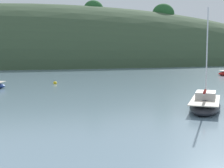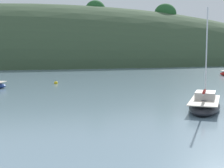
{
  "view_description": "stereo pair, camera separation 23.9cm",
  "coord_description": "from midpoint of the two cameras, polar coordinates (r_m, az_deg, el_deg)",
  "views": [
    {
      "loc": [
        -7.55,
        -7.8,
        4.21
      ],
      "look_at": [
        0.0,
        20.0,
        1.2
      ],
      "focal_mm": 53.8,
      "sensor_mm": 36.0,
      "label": 1
    },
    {
      "loc": [
        -7.32,
        -7.86,
        4.21
      ],
      "look_at": [
        0.0,
        20.0,
        1.2
      ],
      "focal_mm": 53.8,
      "sensor_mm": 36.0,
      "label": 2
    }
  ],
  "objects": [
    {
      "name": "far_shoreline_hill",
      "position": [
        88.01,
        -10.34,
        3.16
      ],
      "size": [
        150.0,
        36.0,
        32.47
      ],
      "color": "#384C33",
      "rests_on": "ground"
    },
    {
      "name": "mooring_buoy_channel",
      "position": [
        41.16,
        -9.82,
        0.18
      ],
      "size": [
        0.44,
        0.44,
        0.54
      ],
      "color": "yellow",
      "rests_on": "ground"
    },
    {
      "name": "sailboat_grey_yawl",
      "position": [
        24.17,
        15.28,
        -3.38
      ],
      "size": [
        5.04,
        6.13,
        7.27
      ],
      "color": "#232328",
      "rests_on": "ground"
    }
  ]
}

